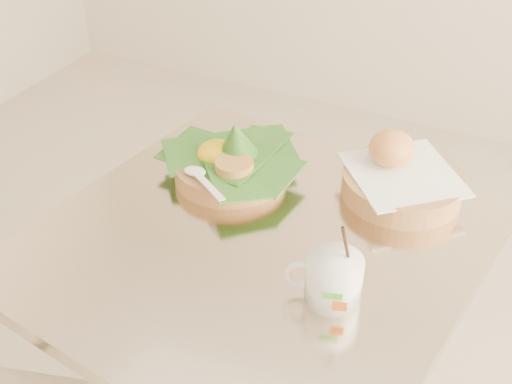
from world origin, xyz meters
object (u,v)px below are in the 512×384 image
at_px(rice_basket, 230,161).
at_px(coffee_mug, 332,278).
at_px(bread_basket, 400,178).
at_px(cafe_table, 254,329).

xyz_separation_m(rice_basket, coffee_mug, (0.29, -0.22, 0.00)).
distance_m(rice_basket, coffee_mug, 0.36).
bearing_deg(bread_basket, cafe_table, -127.12).
bearing_deg(bread_basket, coffee_mug, -93.28).
height_order(rice_basket, bread_basket, rice_basket).
bearing_deg(rice_basket, coffee_mug, -37.43).
relative_size(cafe_table, rice_basket, 2.96).
bearing_deg(coffee_mug, bread_basket, 86.72).
height_order(cafe_table, bread_basket, bread_basket).
xyz_separation_m(cafe_table, coffee_mug, (0.16, -0.07, 0.26)).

